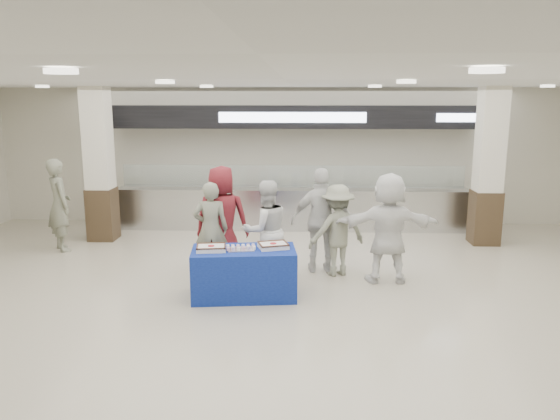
{
  "coord_description": "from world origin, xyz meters",
  "views": [
    {
      "loc": [
        0.23,
        -6.95,
        2.99
      ],
      "look_at": [
        -0.12,
        1.6,
        1.21
      ],
      "focal_mm": 35.0,
      "sensor_mm": 36.0,
      "label": 1
    }
  ],
  "objects_px": {
    "display_table": "(244,273)",
    "soldier_bg": "(59,205)",
    "chef_tall": "(266,230)",
    "chef_short": "(322,220)",
    "civilian_white": "(388,228)",
    "sheet_cake_right": "(273,245)",
    "soldier_b": "(337,230)",
    "sheet_cake_left": "(211,247)",
    "civilian_maroon": "(222,219)",
    "cupcake_tray": "(241,248)",
    "soldier_a": "(211,229)"
  },
  "relations": [
    {
      "from": "sheet_cake_right",
      "to": "soldier_bg",
      "type": "height_order",
      "value": "soldier_bg"
    },
    {
      "from": "sheet_cake_right",
      "to": "soldier_a",
      "type": "distance_m",
      "value": 1.43
    },
    {
      "from": "display_table",
      "to": "soldier_a",
      "type": "height_order",
      "value": "soldier_a"
    },
    {
      "from": "sheet_cake_left",
      "to": "soldier_bg",
      "type": "xyz_separation_m",
      "value": [
        -3.41,
        2.53,
        0.12
      ]
    },
    {
      "from": "display_table",
      "to": "civilian_maroon",
      "type": "relative_size",
      "value": 0.84
    },
    {
      "from": "display_table",
      "to": "cupcake_tray",
      "type": "xyz_separation_m",
      "value": [
        -0.04,
        -0.02,
        0.41
      ]
    },
    {
      "from": "soldier_b",
      "to": "soldier_bg",
      "type": "xyz_separation_m",
      "value": [
        -5.36,
        1.32,
        0.13
      ]
    },
    {
      "from": "cupcake_tray",
      "to": "chef_tall",
      "type": "relative_size",
      "value": 0.26
    },
    {
      "from": "display_table",
      "to": "sheet_cake_left",
      "type": "bearing_deg",
      "value": -176.28
    },
    {
      "from": "display_table",
      "to": "sheet_cake_right",
      "type": "bearing_deg",
      "value": 4.99
    },
    {
      "from": "chef_tall",
      "to": "soldier_bg",
      "type": "xyz_separation_m",
      "value": [
        -4.17,
        1.59,
        0.08
      ]
    },
    {
      "from": "cupcake_tray",
      "to": "soldier_a",
      "type": "relative_size",
      "value": 0.27
    },
    {
      "from": "chef_short",
      "to": "civilian_white",
      "type": "bearing_deg",
      "value": 151.89
    },
    {
      "from": "sheet_cake_left",
      "to": "sheet_cake_right",
      "type": "distance_m",
      "value": 0.93
    },
    {
      "from": "soldier_b",
      "to": "civilian_white",
      "type": "xyz_separation_m",
      "value": [
        0.8,
        -0.33,
        0.13
      ]
    },
    {
      "from": "display_table",
      "to": "sheet_cake_right",
      "type": "height_order",
      "value": "sheet_cake_right"
    },
    {
      "from": "sheet_cake_left",
      "to": "sheet_cake_right",
      "type": "height_order",
      "value": "same"
    },
    {
      "from": "chef_short",
      "to": "soldier_bg",
      "type": "bearing_deg",
      "value": -15.52
    },
    {
      "from": "civilian_maroon",
      "to": "chef_tall",
      "type": "bearing_deg",
      "value": 151.37
    },
    {
      "from": "chef_short",
      "to": "soldier_b",
      "type": "relative_size",
      "value": 1.17
    },
    {
      "from": "chef_tall",
      "to": "civilian_white",
      "type": "bearing_deg",
      "value": 154.37
    },
    {
      "from": "display_table",
      "to": "civilian_maroon",
      "type": "distance_m",
      "value": 1.44
    },
    {
      "from": "display_table",
      "to": "soldier_b",
      "type": "relative_size",
      "value": 0.99
    },
    {
      "from": "display_table",
      "to": "chef_tall",
      "type": "xyz_separation_m",
      "value": [
        0.28,
        0.86,
        0.46
      ]
    },
    {
      "from": "sheet_cake_left",
      "to": "civilian_maroon",
      "type": "xyz_separation_m",
      "value": [
        -0.03,
        1.32,
        0.13
      ]
    },
    {
      "from": "sheet_cake_right",
      "to": "soldier_b",
      "type": "relative_size",
      "value": 0.33
    },
    {
      "from": "display_table",
      "to": "chef_tall",
      "type": "height_order",
      "value": "chef_tall"
    },
    {
      "from": "cupcake_tray",
      "to": "civilian_white",
      "type": "xyz_separation_m",
      "value": [
        2.31,
        0.83,
        0.13
      ]
    },
    {
      "from": "chef_tall",
      "to": "chef_short",
      "type": "distance_m",
      "value": 1.04
    },
    {
      "from": "civilian_white",
      "to": "soldier_bg",
      "type": "distance_m",
      "value": 6.37
    },
    {
      "from": "sheet_cake_right",
      "to": "chef_tall",
      "type": "relative_size",
      "value": 0.3
    },
    {
      "from": "sheet_cake_right",
      "to": "chef_tall",
      "type": "bearing_deg",
      "value": 101.85
    },
    {
      "from": "sheet_cake_left",
      "to": "civilian_white",
      "type": "height_order",
      "value": "civilian_white"
    },
    {
      "from": "chef_tall",
      "to": "chef_short",
      "type": "relative_size",
      "value": 0.92
    },
    {
      "from": "sheet_cake_left",
      "to": "soldier_b",
      "type": "distance_m",
      "value": 2.29
    },
    {
      "from": "chef_short",
      "to": "soldier_b",
      "type": "distance_m",
      "value": 0.33
    },
    {
      "from": "soldier_b",
      "to": "chef_tall",
      "type": "bearing_deg",
      "value": -9.47
    },
    {
      "from": "civilian_maroon",
      "to": "soldier_bg",
      "type": "xyz_separation_m",
      "value": [
        -3.39,
        1.21,
        -0.02
      ]
    },
    {
      "from": "display_table",
      "to": "sheet_cake_right",
      "type": "xyz_separation_m",
      "value": [
        0.44,
        0.09,
        0.42
      ]
    },
    {
      "from": "sheet_cake_left",
      "to": "display_table",
      "type": "bearing_deg",
      "value": 10.04
    },
    {
      "from": "soldier_a",
      "to": "civilian_white",
      "type": "relative_size",
      "value": 0.89
    },
    {
      "from": "cupcake_tray",
      "to": "chef_tall",
      "type": "xyz_separation_m",
      "value": [
        0.32,
        0.89,
        0.05
      ]
    },
    {
      "from": "display_table",
      "to": "soldier_bg",
      "type": "relative_size",
      "value": 0.85
    },
    {
      "from": "soldier_a",
      "to": "chef_tall",
      "type": "xyz_separation_m",
      "value": [
        0.94,
        -0.14,
        0.03
      ]
    },
    {
      "from": "sheet_cake_left",
      "to": "soldier_a",
      "type": "relative_size",
      "value": 0.29
    },
    {
      "from": "civilian_maroon",
      "to": "soldier_b",
      "type": "distance_m",
      "value": 1.98
    },
    {
      "from": "sheet_cake_left",
      "to": "soldier_a",
      "type": "bearing_deg",
      "value": 99.67
    },
    {
      "from": "sheet_cake_left",
      "to": "sheet_cake_right",
      "type": "relative_size",
      "value": 0.93
    },
    {
      "from": "chef_tall",
      "to": "civilian_white",
      "type": "relative_size",
      "value": 0.92
    },
    {
      "from": "display_table",
      "to": "chef_short",
      "type": "height_order",
      "value": "chef_short"
    }
  ]
}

